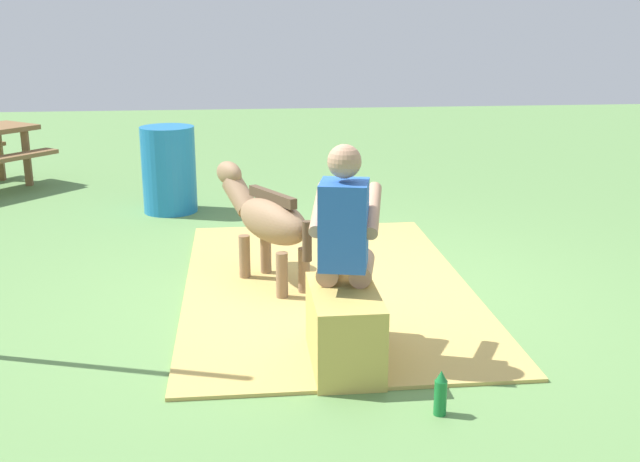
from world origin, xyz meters
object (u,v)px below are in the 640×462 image
(hay_bale, at_px, (344,329))
(pony_standing, at_px, (267,218))
(water_barrel, at_px, (169,170))
(person_seated, at_px, (345,240))
(soda_bottle, at_px, (441,393))

(hay_bale, bearing_deg, pony_standing, 14.87)
(water_barrel, bearing_deg, person_seated, -159.98)
(hay_bale, xyz_separation_m, soda_bottle, (-0.65, -0.43, -0.12))
(water_barrel, bearing_deg, hay_bale, -161.06)
(hay_bale, height_order, person_seated, person_seated)
(pony_standing, xyz_separation_m, soda_bottle, (-2.18, -0.84, -0.42))
(pony_standing, xyz_separation_m, water_barrel, (2.45, 0.96, -0.08))
(pony_standing, relative_size, soda_bottle, 4.71)
(pony_standing, bearing_deg, hay_bale, -165.13)
(person_seated, relative_size, water_barrel, 1.47)
(person_seated, height_order, soda_bottle, person_seated)
(pony_standing, height_order, water_barrel, water_barrel)
(pony_standing, bearing_deg, person_seated, -162.48)
(pony_standing, height_order, soda_bottle, pony_standing)
(person_seated, distance_m, soda_bottle, 1.11)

